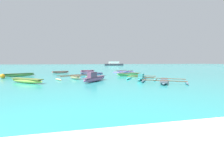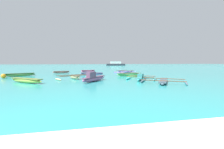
% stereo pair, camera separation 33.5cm
% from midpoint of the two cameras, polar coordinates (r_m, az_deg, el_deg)
% --- Properties ---
extents(moored_boat_0, '(4.89, 4.73, 0.36)m').
position_cam_midpoint_polar(moored_boat_0, '(28.43, 5.27, 1.13)').
color(moored_boat_0, '#9D7AD4').
rests_on(moored_boat_0, ground_plane).
extents(moored_boat_1, '(3.90, 2.11, 0.44)m').
position_cam_midpoint_polar(moored_boat_1, '(24.34, -31.49, -0.02)').
color(moored_boat_1, '#568F42').
rests_on(moored_boat_1, ground_plane).
extents(moored_boat_2, '(3.54, 1.41, 0.43)m').
position_cam_midpoint_polar(moored_boat_2, '(22.49, -7.32, 0.31)').
color(moored_boat_2, '#7072A7').
rests_on(moored_boat_2, ground_plane).
extents(moored_boat_3, '(4.00, 3.80, 0.70)m').
position_cam_midpoint_polar(moored_boat_3, '(17.25, 11.63, -1.18)').
color(moored_boat_3, '#4CE2E3').
rests_on(moored_boat_3, ground_plane).
extents(moored_boat_4, '(4.82, 4.31, 0.34)m').
position_cam_midpoint_polar(moored_boat_4, '(15.35, 19.58, -2.39)').
color(moored_boat_4, slate).
rests_on(moored_boat_4, ground_plane).
extents(moored_boat_5, '(3.67, 2.90, 0.45)m').
position_cam_midpoint_polar(moored_boat_5, '(16.45, -29.30, -1.94)').
color(moored_boat_5, '#A2C14A').
rests_on(moored_boat_5, ground_plane).
extents(moored_boat_6, '(2.81, 3.37, 1.00)m').
position_cam_midpoint_polar(moored_boat_6, '(15.43, -6.41, -1.36)').
color(moored_boat_6, '#A46292').
rests_on(moored_boat_6, ground_plane).
extents(moored_boat_7, '(2.98, 1.71, 0.36)m').
position_cam_midpoint_polar(moored_boat_7, '(28.18, -18.45, 0.94)').
color(moored_boat_7, tan).
rests_on(moored_boat_7, ground_plane).
extents(moored_boat_8, '(2.79, 1.20, 0.44)m').
position_cam_midpoint_polar(moored_boat_8, '(28.79, -8.73, 1.30)').
color(moored_boat_8, '#DB5D86').
rests_on(moored_boat_8, ground_plane).
extents(moored_boat_9, '(4.44, 3.49, 0.47)m').
position_cam_midpoint_polar(moored_boat_9, '(18.14, -13.54, -0.96)').
color(moored_boat_9, '#C4B582').
rests_on(moored_boat_9, ground_plane).
extents(moored_boat_10, '(4.00, 3.54, 0.45)m').
position_cam_midpoint_polar(moored_boat_10, '(21.67, 7.05, 0.06)').
color(moored_boat_10, '#5BC667').
rests_on(moored_boat_10, ground_plane).
extents(mooring_buoy_1, '(0.54, 0.54, 0.54)m').
position_cam_midpoint_polar(mooring_buoy_1, '(22.61, -35.67, -0.47)').
color(mooring_buoy_1, orange).
rests_on(mooring_buoy_1, ground_plane).
extents(distant_ferry, '(9.66, 2.13, 2.13)m').
position_cam_midpoint_polar(distant_ferry, '(78.13, 1.55, 4.06)').
color(distant_ferry, '#2D333D').
rests_on(distant_ferry, ground_plane).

